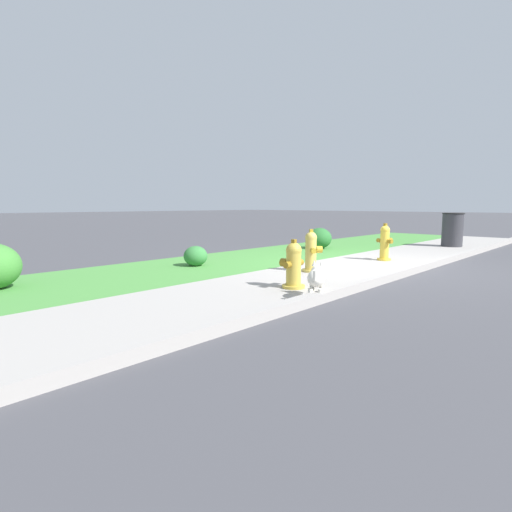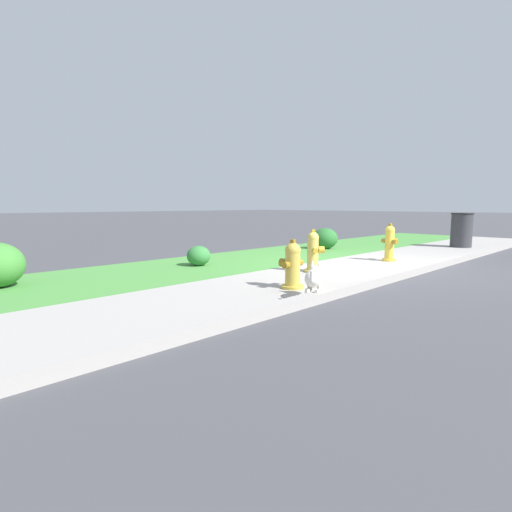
{
  "view_description": "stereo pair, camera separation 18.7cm",
  "coord_description": "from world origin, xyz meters",
  "px_view_note": "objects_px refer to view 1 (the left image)",
  "views": [
    {
      "loc": [
        -6.92,
        -3.69,
        1.16
      ],
      "look_at": [
        -2.64,
        0.32,
        0.4
      ],
      "focal_mm": 28.0,
      "sensor_mm": 36.0,
      "label": 1
    },
    {
      "loc": [
        -6.79,
        -3.82,
        1.16
      ],
      "look_at": [
        -2.64,
        0.32,
        0.4
      ],
      "focal_mm": 28.0,
      "sensor_mm": 36.0,
      "label": 2
    }
  ],
  "objects_px": {
    "fire_hydrant_mid_block": "(311,252)",
    "small_white_dog": "(317,278)",
    "trash_bin": "(452,230)",
    "fire_hydrant_by_grass_verge": "(293,265)",
    "fire_hydrant_across_street": "(385,243)",
    "shrub_bush_mid_verge": "(196,256)",
    "shrub_bush_far_verge": "(319,238)"
  },
  "relations": [
    {
      "from": "shrub_bush_mid_verge",
      "to": "shrub_bush_far_verge",
      "type": "bearing_deg",
      "value": 0.15
    },
    {
      "from": "trash_bin",
      "to": "shrub_bush_far_verge",
      "type": "bearing_deg",
      "value": 140.46
    },
    {
      "from": "fire_hydrant_mid_block",
      "to": "small_white_dog",
      "type": "xyz_separation_m",
      "value": [
        -1.58,
        -1.2,
        -0.09
      ]
    },
    {
      "from": "trash_bin",
      "to": "fire_hydrant_mid_block",
      "type": "bearing_deg",
      "value": 176.3
    },
    {
      "from": "trash_bin",
      "to": "shrub_bush_mid_verge",
      "type": "distance_m",
      "value": 7.46
    },
    {
      "from": "shrub_bush_far_verge",
      "to": "shrub_bush_mid_verge",
      "type": "distance_m",
      "value": 4.14
    },
    {
      "from": "fire_hydrant_mid_block",
      "to": "trash_bin",
      "type": "relative_size",
      "value": 0.79
    },
    {
      "from": "fire_hydrant_mid_block",
      "to": "fire_hydrant_by_grass_verge",
      "type": "distance_m",
      "value": 1.43
    },
    {
      "from": "fire_hydrant_across_street",
      "to": "trash_bin",
      "type": "distance_m",
      "value": 3.93
    },
    {
      "from": "shrub_bush_mid_verge",
      "to": "fire_hydrant_mid_block",
      "type": "bearing_deg",
      "value": -65.13
    },
    {
      "from": "fire_hydrant_by_grass_verge",
      "to": "shrub_bush_mid_verge",
      "type": "distance_m",
      "value": 2.64
    },
    {
      "from": "fire_hydrant_across_street",
      "to": "shrub_bush_mid_verge",
      "type": "bearing_deg",
      "value": -113.42
    },
    {
      "from": "fire_hydrant_by_grass_verge",
      "to": "fire_hydrant_across_street",
      "type": "relative_size",
      "value": 0.88
    },
    {
      "from": "fire_hydrant_mid_block",
      "to": "trash_bin",
      "type": "xyz_separation_m",
      "value": [
        6.13,
        -0.4,
        0.11
      ]
    },
    {
      "from": "trash_bin",
      "to": "fire_hydrant_by_grass_verge",
      "type": "bearing_deg",
      "value": -178.32
    },
    {
      "from": "fire_hydrant_mid_block",
      "to": "fire_hydrant_by_grass_verge",
      "type": "relative_size",
      "value": 1.08
    },
    {
      "from": "fire_hydrant_by_grass_verge",
      "to": "shrub_bush_far_verge",
      "type": "distance_m",
      "value": 5.21
    },
    {
      "from": "fire_hydrant_mid_block",
      "to": "fire_hydrant_by_grass_verge",
      "type": "xyz_separation_m",
      "value": [
        -1.29,
        -0.61,
        -0.03
      ]
    },
    {
      "from": "small_white_dog",
      "to": "shrub_bush_far_verge",
      "type": "xyz_separation_m",
      "value": [
        4.79,
        3.21,
        0.01
      ]
    },
    {
      "from": "fire_hydrant_by_grass_verge",
      "to": "fire_hydrant_across_street",
      "type": "bearing_deg",
      "value": 2.08
    },
    {
      "from": "fire_hydrant_by_grass_verge",
      "to": "trash_bin",
      "type": "height_order",
      "value": "trash_bin"
    },
    {
      "from": "fire_hydrant_mid_block",
      "to": "trash_bin",
      "type": "bearing_deg",
      "value": 123.61
    },
    {
      "from": "fire_hydrant_across_street",
      "to": "shrub_bush_mid_verge",
      "type": "relative_size",
      "value": 1.73
    },
    {
      "from": "fire_hydrant_by_grass_verge",
      "to": "small_white_dog",
      "type": "bearing_deg",
      "value": -119.37
    },
    {
      "from": "trash_bin",
      "to": "shrub_bush_mid_verge",
      "type": "relative_size",
      "value": 2.09
    },
    {
      "from": "small_white_dog",
      "to": "shrub_bush_mid_verge",
      "type": "xyz_separation_m",
      "value": [
        0.65,
        3.2,
        -0.07
      ]
    },
    {
      "from": "shrub_bush_far_verge",
      "to": "trash_bin",
      "type": "bearing_deg",
      "value": -39.54
    },
    {
      "from": "fire_hydrant_across_street",
      "to": "trash_bin",
      "type": "bearing_deg",
      "value": 101.31
    },
    {
      "from": "fire_hydrant_mid_block",
      "to": "small_white_dog",
      "type": "bearing_deg",
      "value": -15.43
    },
    {
      "from": "fire_hydrant_by_grass_verge",
      "to": "trash_bin",
      "type": "relative_size",
      "value": 0.73
    },
    {
      "from": "shrub_bush_far_verge",
      "to": "fire_hydrant_across_street",
      "type": "bearing_deg",
      "value": -113.81
    },
    {
      "from": "shrub_bush_far_verge",
      "to": "shrub_bush_mid_verge",
      "type": "height_order",
      "value": "shrub_bush_far_verge"
    }
  ]
}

